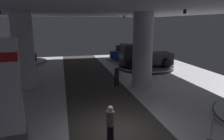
{
  "coord_description": "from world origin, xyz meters",
  "views": [
    {
      "loc": [
        -2.32,
        -8.32,
        4.79
      ],
      "look_at": [
        1.15,
        6.05,
        1.4
      ],
      "focal_mm": 33.68,
      "sensor_mm": 36.0,
      "label": 1
    }
  ],
  "objects": [
    {
      "name": "display_car_deep_left",
      "position": [
        -7.08,
        17.8,
        1.03
      ],
      "size": [
        3.96,
        4.44,
        1.71
      ],
      "color": "#2D5638",
      "rests_on": "display_platform_deep_left"
    },
    {
      "name": "brand_sign_pylon",
      "position": [
        -4.51,
        0.28,
        2.18
      ],
      "size": [
        1.33,
        0.78,
        4.22
      ],
      "color": "slate",
      "rests_on": "ground"
    },
    {
      "name": "column_right",
      "position": [
        3.44,
        5.99,
        2.75
      ],
      "size": [
        1.45,
        1.45,
        5.5
      ],
      "color": "#ADADB2",
      "rests_on": "ground"
    },
    {
      "name": "visitor_walking_near",
      "position": [
        1.64,
        6.58,
        0.91
      ],
      "size": [
        0.32,
        0.32,
        1.59
      ],
      "color": "black",
      "rests_on": "ground"
    },
    {
      "name": "column_left",
      "position": [
        -4.99,
        7.85,
        2.75
      ],
      "size": [
        1.49,
        1.49,
        5.5
      ],
      "color": "silver",
      "rests_on": "ground"
    },
    {
      "name": "ground",
      "position": [
        0.0,
        0.0,
        -0.02
      ],
      "size": [
        24.0,
        44.0,
        0.06
      ],
      "color": "#B2B2B7"
    },
    {
      "name": "display_platform_deep_right",
      "position": [
        5.63,
        17.0,
        0.15
      ],
      "size": [
        4.94,
        4.94,
        0.26
      ],
      "color": "silver",
      "rests_on": "ground"
    },
    {
      "name": "display_platform_deep_left",
      "position": [
        -7.1,
        17.82,
        0.15
      ],
      "size": [
        5.88,
        5.88,
        0.27
      ],
      "color": "#B7B7BC",
      "rests_on": "ground"
    },
    {
      "name": "visitor_walking_far",
      "position": [
        -0.58,
        -0.84,
        0.91
      ],
      "size": [
        0.32,
        0.32,
        1.59
      ],
      "color": "black",
      "rests_on": "ground"
    },
    {
      "name": "stanchion_c",
      "position": [
        3.42,
        -1.74,
        0.37
      ],
      "size": [
        0.28,
        0.28,
        1.01
      ],
      "color": "#333338",
      "rests_on": "ground"
    },
    {
      "name": "ceiling_with_spotlights",
      "position": [
        -0.0,
        0.0,
        5.55
      ],
      "size": [
        24.0,
        44.0,
        0.39
      ],
      "color": "silver"
    },
    {
      "name": "pickup_truck_far_right",
      "position": [
        5.89,
        11.9,
        1.24
      ],
      "size": [
        5.4,
        2.85,
        2.3
      ],
      "color": "black",
      "rests_on": "display_platform_far_right"
    },
    {
      "name": "display_platform_far_right",
      "position": [
        6.21,
        11.89,
        0.17
      ],
      "size": [
        5.91,
        5.91,
        0.3
      ],
      "color": "#333338",
      "rests_on": "ground"
    },
    {
      "name": "display_car_deep_right",
      "position": [
        5.6,
        16.98,
        1.03
      ],
      "size": [
        4.45,
        3.94,
        1.71
      ],
      "color": "navy",
      "rests_on": "display_platform_deep_right"
    }
  ]
}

